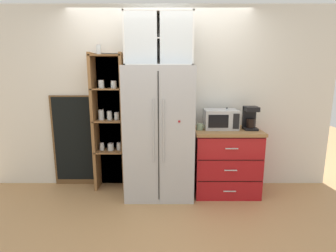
# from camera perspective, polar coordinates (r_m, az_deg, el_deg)

# --- Properties ---
(ground_plane) EXTENTS (10.64, 10.64, 0.00)m
(ground_plane) POSITION_cam_1_polar(r_m,az_deg,el_deg) (3.71, -1.60, -14.67)
(ground_plane) COLOR tan
(wall_back_cream) EXTENTS (4.94, 0.10, 2.55)m
(wall_back_cream) POSITION_cam_1_polar(r_m,az_deg,el_deg) (3.75, -1.51, 5.97)
(wall_back_cream) COLOR silver
(wall_back_cream) RESTS_ON ground
(refrigerator) EXTENTS (0.89, 0.67, 1.73)m
(refrigerator) POSITION_cam_1_polar(r_m,az_deg,el_deg) (3.44, -1.67, -1.41)
(refrigerator) COLOR #B7BABF
(refrigerator) RESTS_ON ground
(pantry_shelf_column) EXTENTS (0.49, 0.31, 2.01)m
(pantry_shelf_column) POSITION_cam_1_polar(r_m,az_deg,el_deg) (3.75, -12.44, 1.32)
(pantry_shelf_column) COLOR brown
(pantry_shelf_column) RESTS_ON ground
(counter_cabinet) EXTENTS (0.88, 0.60, 0.90)m
(counter_cabinet) POSITION_cam_1_polar(r_m,az_deg,el_deg) (3.68, 12.86, -7.56)
(counter_cabinet) COLOR #A8161C
(counter_cabinet) RESTS_ON ground
(microwave) EXTENTS (0.44, 0.33, 0.26)m
(microwave) POSITION_cam_1_polar(r_m,az_deg,el_deg) (3.57, 11.78, 1.48)
(microwave) COLOR #B7BABF
(microwave) RESTS_ON counter_cabinet
(coffee_maker) EXTENTS (0.17, 0.20, 0.31)m
(coffee_maker) POSITION_cam_1_polar(r_m,az_deg,el_deg) (3.62, 17.91, 1.71)
(coffee_maker) COLOR black
(coffee_maker) RESTS_ON counter_cabinet
(mug_sage) EXTENTS (0.12, 0.09, 0.08)m
(mug_sage) POSITION_cam_1_polar(r_m,az_deg,el_deg) (3.45, 7.32, -0.20)
(mug_sage) COLOR #8CA37F
(mug_sage) RESTS_ON counter_cabinet
(bottle_clear) EXTENTS (0.06, 0.06, 0.29)m
(bottle_clear) POSITION_cam_1_polar(r_m,az_deg,el_deg) (3.60, 13.03, 1.47)
(bottle_clear) COLOR silver
(bottle_clear) RESTS_ON counter_cabinet
(upper_cabinet) EXTENTS (0.85, 0.32, 0.64)m
(upper_cabinet) POSITION_cam_1_polar(r_m,az_deg,el_deg) (3.43, -1.76, 18.47)
(upper_cabinet) COLOR silver
(upper_cabinet) RESTS_ON refrigerator
(chalkboard_menu) EXTENTS (0.60, 0.04, 1.33)m
(chalkboard_menu) POSITION_cam_1_polar(r_m,az_deg,el_deg) (4.02, -19.93, -3.07)
(chalkboard_menu) COLOR brown
(chalkboard_menu) RESTS_ON ground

